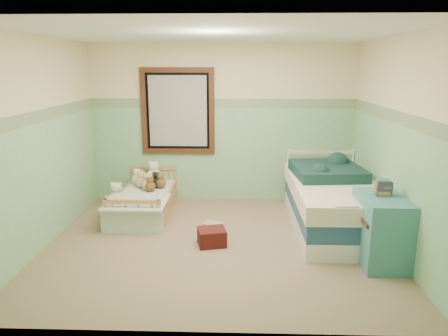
{
  "coord_description": "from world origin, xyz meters",
  "views": [
    {
      "loc": [
        0.24,
        -4.83,
        2.15
      ],
      "look_at": [
        0.08,
        0.35,
        0.88
      ],
      "focal_mm": 33.41,
      "sensor_mm": 36.0,
      "label": 1
    }
  ],
  "objects_px": {
    "toddler_bed_frame": "(145,207)",
    "twin_bed_frame": "(333,220)",
    "plush_floor_cream": "(117,199)",
    "red_pillow": "(212,237)",
    "dresser": "(381,230)",
    "floor_book": "(214,224)",
    "plush_floor_tan": "(112,212)"
  },
  "relations": [
    {
      "from": "red_pillow",
      "to": "twin_bed_frame",
      "type": "bearing_deg",
      "value": 20.47
    },
    {
      "from": "plush_floor_cream",
      "to": "plush_floor_tan",
      "type": "height_order",
      "value": "plush_floor_cream"
    },
    {
      "from": "dresser",
      "to": "twin_bed_frame",
      "type": "bearing_deg",
      "value": 106.91
    },
    {
      "from": "red_pillow",
      "to": "floor_book",
      "type": "relative_size",
      "value": 1.24
    },
    {
      "from": "red_pillow",
      "to": "floor_book",
      "type": "height_order",
      "value": "red_pillow"
    },
    {
      "from": "plush_floor_tan",
      "to": "twin_bed_frame",
      "type": "bearing_deg",
      "value": -3.43
    },
    {
      "from": "plush_floor_cream",
      "to": "red_pillow",
      "type": "height_order",
      "value": "plush_floor_cream"
    },
    {
      "from": "dresser",
      "to": "floor_book",
      "type": "relative_size",
      "value": 2.87
    },
    {
      "from": "toddler_bed_frame",
      "to": "twin_bed_frame",
      "type": "xyz_separation_m",
      "value": [
        2.68,
        -0.51,
        0.01
      ]
    },
    {
      "from": "plush_floor_cream",
      "to": "dresser",
      "type": "bearing_deg",
      "value": -26.3
    },
    {
      "from": "toddler_bed_frame",
      "to": "twin_bed_frame",
      "type": "height_order",
      "value": "twin_bed_frame"
    },
    {
      "from": "dresser",
      "to": "plush_floor_cream",
      "type": "bearing_deg",
      "value": 153.7
    },
    {
      "from": "twin_bed_frame",
      "to": "red_pillow",
      "type": "height_order",
      "value": "twin_bed_frame"
    },
    {
      "from": "plush_floor_tan",
      "to": "twin_bed_frame",
      "type": "distance_m",
      "value": 3.09
    },
    {
      "from": "twin_bed_frame",
      "to": "floor_book",
      "type": "xyz_separation_m",
      "value": [
        -1.62,
        0.06,
        -0.1
      ]
    },
    {
      "from": "plush_floor_cream",
      "to": "floor_book",
      "type": "distance_m",
      "value": 1.68
    },
    {
      "from": "floor_book",
      "to": "plush_floor_cream",
      "type": "bearing_deg",
      "value": -170.73
    },
    {
      "from": "twin_bed_frame",
      "to": "red_pillow",
      "type": "bearing_deg",
      "value": -159.53
    },
    {
      "from": "plush_floor_cream",
      "to": "twin_bed_frame",
      "type": "relative_size",
      "value": 0.13
    },
    {
      "from": "plush_floor_cream",
      "to": "floor_book",
      "type": "relative_size",
      "value": 1.05
    },
    {
      "from": "plush_floor_tan",
      "to": "floor_book",
      "type": "xyz_separation_m",
      "value": [
        1.46,
        -0.13,
        -0.11
      ]
    },
    {
      "from": "plush_floor_cream",
      "to": "toddler_bed_frame",
      "type": "bearing_deg",
      "value": -23.66
    },
    {
      "from": "twin_bed_frame",
      "to": "floor_book",
      "type": "height_order",
      "value": "twin_bed_frame"
    },
    {
      "from": "plush_floor_cream",
      "to": "plush_floor_tan",
      "type": "bearing_deg",
      "value": -82.01
    },
    {
      "from": "dresser",
      "to": "red_pillow",
      "type": "bearing_deg",
      "value": 168.49
    },
    {
      "from": "plush_floor_cream",
      "to": "dresser",
      "type": "height_order",
      "value": "dresser"
    },
    {
      "from": "dresser",
      "to": "red_pillow",
      "type": "distance_m",
      "value": 1.97
    },
    {
      "from": "dresser",
      "to": "floor_book",
      "type": "distance_m",
      "value": 2.22
    },
    {
      "from": "toddler_bed_frame",
      "to": "dresser",
      "type": "bearing_deg",
      "value": -26.71
    },
    {
      "from": "floor_book",
      "to": "dresser",
      "type": "bearing_deg",
      "value": 4.0
    },
    {
      "from": "plush_floor_tan",
      "to": "floor_book",
      "type": "bearing_deg",
      "value": -4.9
    },
    {
      "from": "toddler_bed_frame",
      "to": "red_pillow",
      "type": "height_order",
      "value": "red_pillow"
    }
  ]
}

